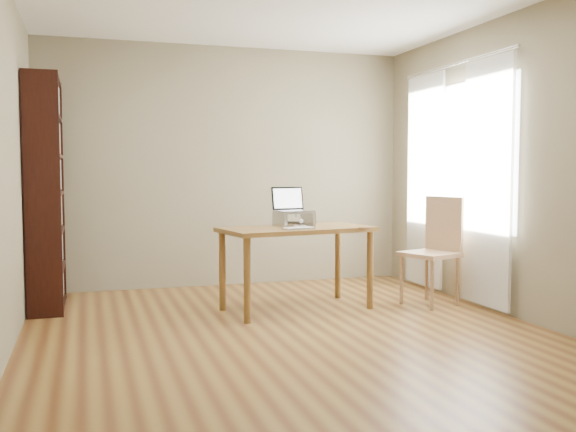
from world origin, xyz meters
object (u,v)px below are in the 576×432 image
object	(u,v)px
desk	(297,239)
keyboard	(298,228)
cat	(292,220)
chair	(437,246)
bookshelf	(46,194)
laptop	(292,205)

from	to	relation	value
desk	keyboard	bearing A→B (deg)	-114.50
cat	chair	distance (m)	1.39
chair	desk	bearing A→B (deg)	151.49
cat	keyboard	bearing A→B (deg)	-101.98
cat	chair	world-z (taller)	chair
bookshelf	cat	world-z (taller)	bookshelf
laptop	keyboard	distance (m)	0.40
cat	bookshelf	bearing A→B (deg)	160.34
desk	chair	size ratio (longest dim) A/B	1.42
laptop	cat	xyz separation A→B (m)	(-0.01, -0.03, -0.13)
desk	bookshelf	bearing A→B (deg)	150.79
desk	cat	xyz separation A→B (m)	(-0.01, 0.11, 0.16)
desk	laptop	size ratio (longest dim) A/B	4.09
bookshelf	laptop	xyz separation A→B (m)	(2.15, -0.62, -0.11)
desk	laptop	world-z (taller)	laptop
laptop	cat	world-z (taller)	laptop
cat	chair	size ratio (longest dim) A/B	0.46
keyboard	cat	world-z (taller)	cat
desk	chair	xyz separation A→B (m)	(1.32, -0.19, -0.10)
laptop	cat	bearing A→B (deg)	-111.19
desk	cat	distance (m)	0.20
bookshelf	chair	bearing A→B (deg)	-15.16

